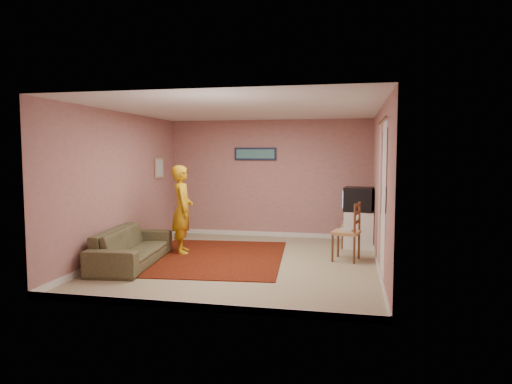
% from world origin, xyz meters
% --- Properties ---
extents(ground, '(5.00, 5.00, 0.00)m').
position_xyz_m(ground, '(0.00, 0.00, 0.00)').
color(ground, tan).
rests_on(ground, ground).
extents(wall_back, '(4.50, 0.02, 2.60)m').
position_xyz_m(wall_back, '(0.00, 2.50, 1.30)').
color(wall_back, '#B07773').
rests_on(wall_back, ground).
extents(wall_front, '(4.50, 0.02, 2.60)m').
position_xyz_m(wall_front, '(0.00, -2.50, 1.30)').
color(wall_front, '#B07773').
rests_on(wall_front, ground).
extents(wall_left, '(0.02, 5.00, 2.60)m').
position_xyz_m(wall_left, '(-2.25, 0.00, 1.30)').
color(wall_left, '#B07773').
rests_on(wall_left, ground).
extents(wall_right, '(0.02, 5.00, 2.60)m').
position_xyz_m(wall_right, '(2.25, 0.00, 1.30)').
color(wall_right, '#B07773').
rests_on(wall_right, ground).
extents(ceiling, '(4.50, 5.00, 0.02)m').
position_xyz_m(ceiling, '(0.00, 0.00, 2.60)').
color(ceiling, silver).
rests_on(ceiling, wall_back).
extents(baseboard_back, '(4.50, 0.02, 0.10)m').
position_xyz_m(baseboard_back, '(0.00, 2.49, 0.05)').
color(baseboard_back, silver).
rests_on(baseboard_back, ground).
extents(baseboard_front, '(4.50, 0.02, 0.10)m').
position_xyz_m(baseboard_front, '(0.00, -2.49, 0.05)').
color(baseboard_front, silver).
rests_on(baseboard_front, ground).
extents(baseboard_left, '(0.02, 5.00, 0.10)m').
position_xyz_m(baseboard_left, '(-2.24, 0.00, 0.05)').
color(baseboard_left, silver).
rests_on(baseboard_left, ground).
extents(baseboard_right, '(0.02, 5.00, 0.10)m').
position_xyz_m(baseboard_right, '(2.24, 0.00, 0.05)').
color(baseboard_right, silver).
rests_on(baseboard_right, ground).
extents(window, '(0.01, 1.10, 1.50)m').
position_xyz_m(window, '(2.24, -0.90, 1.45)').
color(window, black).
rests_on(window, wall_right).
extents(curtain_sheer, '(0.01, 0.75, 2.10)m').
position_xyz_m(curtain_sheer, '(2.23, -1.05, 1.25)').
color(curtain_sheer, white).
rests_on(curtain_sheer, wall_right).
extents(curtain_floral, '(0.01, 0.35, 2.10)m').
position_xyz_m(curtain_floral, '(2.21, -0.35, 1.25)').
color(curtain_floral, beige).
rests_on(curtain_floral, wall_right).
extents(curtain_rod, '(0.02, 1.40, 0.02)m').
position_xyz_m(curtain_rod, '(2.20, -0.90, 2.32)').
color(curtain_rod, brown).
rests_on(curtain_rod, wall_right).
extents(picture_back, '(0.95, 0.04, 0.28)m').
position_xyz_m(picture_back, '(-0.30, 2.47, 1.85)').
color(picture_back, '#141938').
rests_on(picture_back, wall_back).
extents(picture_left, '(0.04, 0.38, 0.42)m').
position_xyz_m(picture_left, '(-2.22, 1.60, 1.55)').
color(picture_left, tan).
rests_on(picture_left, wall_left).
extents(area_rug, '(2.64, 3.18, 0.02)m').
position_xyz_m(area_rug, '(-0.57, 0.22, 0.01)').
color(area_rug, '#320505').
rests_on(area_rug, ground).
extents(tv_cabinet, '(0.57, 0.52, 0.72)m').
position_xyz_m(tv_cabinet, '(1.95, 1.65, 0.36)').
color(tv_cabinet, white).
rests_on(tv_cabinet, ground).
extents(crt_tv, '(0.61, 0.56, 0.47)m').
position_xyz_m(crt_tv, '(1.94, 1.65, 0.96)').
color(crt_tv, black).
rests_on(crt_tv, tv_cabinet).
extents(chair_a, '(0.42, 0.40, 0.49)m').
position_xyz_m(chair_a, '(1.83, 1.61, 0.55)').
color(chair_a, tan).
rests_on(chair_a, ground).
extents(dvd_player, '(0.44, 0.38, 0.06)m').
position_xyz_m(dvd_player, '(1.83, 1.61, 0.49)').
color(dvd_player, '#A8A9AD').
rests_on(dvd_player, chair_a).
extents(blue_throw, '(0.37, 0.05, 0.39)m').
position_xyz_m(blue_throw, '(1.83, 1.80, 0.72)').
color(blue_throw, '#879DDD').
rests_on(blue_throw, chair_a).
extents(chair_b, '(0.53, 0.54, 0.55)m').
position_xyz_m(chair_b, '(1.73, 0.47, 0.62)').
color(chair_b, tan).
rests_on(chair_b, ground).
extents(game_console, '(0.22, 0.17, 0.04)m').
position_xyz_m(game_console, '(1.73, 0.47, 0.54)').
color(game_console, silver).
rests_on(game_console, chair_b).
extents(sofa, '(1.04, 2.14, 0.60)m').
position_xyz_m(sofa, '(-1.80, -0.52, 0.30)').
color(sofa, brown).
rests_on(sofa, ground).
extents(person, '(0.58, 0.70, 1.64)m').
position_xyz_m(person, '(-1.28, 0.48, 0.82)').
color(person, gold).
rests_on(person, ground).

